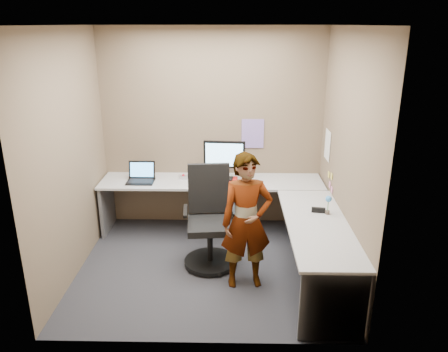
{
  "coord_description": "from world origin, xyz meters",
  "views": [
    {
      "loc": [
        0.28,
        -4.51,
        2.71
      ],
      "look_at": [
        0.18,
        0.25,
        1.05
      ],
      "focal_mm": 35.0,
      "sensor_mm": 36.0,
      "label": 1
    }
  ],
  "objects_px": {
    "monitor": "(224,157)",
    "person": "(247,222)",
    "office_chair": "(210,226)",
    "desk": "(245,208)"
  },
  "relations": [
    {
      "from": "desk",
      "to": "person",
      "type": "bearing_deg",
      "value": -90.57
    },
    {
      "from": "desk",
      "to": "office_chair",
      "type": "bearing_deg",
      "value": -147.49
    },
    {
      "from": "desk",
      "to": "monitor",
      "type": "height_order",
      "value": "monitor"
    },
    {
      "from": "desk",
      "to": "office_chair",
      "type": "xyz_separation_m",
      "value": [
        -0.42,
        -0.27,
        -0.11
      ]
    },
    {
      "from": "office_chair",
      "to": "monitor",
      "type": "bearing_deg",
      "value": 73.23
    },
    {
      "from": "office_chair",
      "to": "desk",
      "type": "bearing_deg",
      "value": 27.49
    },
    {
      "from": "desk",
      "to": "person",
      "type": "distance_m",
      "value": 0.73
    },
    {
      "from": "monitor",
      "to": "person",
      "type": "bearing_deg",
      "value": -73.46
    },
    {
      "from": "monitor",
      "to": "person",
      "type": "xyz_separation_m",
      "value": [
        0.26,
        -1.2,
        -0.35
      ]
    },
    {
      "from": "desk",
      "to": "monitor",
      "type": "bearing_deg",
      "value": 118.64
    }
  ]
}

